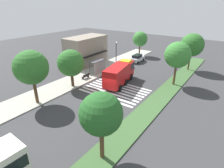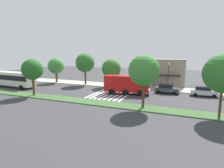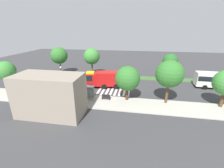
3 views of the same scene
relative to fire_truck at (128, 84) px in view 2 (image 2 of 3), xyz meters
name	(u,v)px [view 2 (image 2 of 3)]	position (x,y,z in m)	size (l,w,h in m)	color
ground_plane	(101,93)	(-5.23, -0.89, -2.02)	(120.00, 120.00, 0.00)	#38383A
sidewalk	(117,85)	(-5.23, 7.50, -1.95)	(60.00, 5.29, 0.14)	#ADA89E
median_strip	(82,101)	(-5.23, -8.13, -1.95)	(60.00, 3.00, 0.14)	#3D6033
crosswalk	(112,94)	(-2.86, -0.89, -2.01)	(6.75, 10.33, 0.01)	silver
fire_truck	(128,84)	(0.00, 0.00, 0.00)	(8.94, 4.06, 3.55)	#B71414
parked_car_west	(15,78)	(-34.44, 3.65, -1.16)	(4.40, 2.12, 1.65)	silver
parked_car_mid	(167,88)	(6.87, 3.66, -1.09)	(4.69, 2.33, 1.83)	#474C51
parked_car_east	(204,91)	(13.40, 3.65, -1.10)	(4.64, 2.10, 1.80)	silver
transit_bus	(13,78)	(-26.50, -3.47, 0.07)	(12.00, 3.22, 3.52)	silver
bus_stop_shelter	(145,80)	(1.91, 6.38, -0.13)	(3.50, 1.40, 2.46)	#4C4C51
bench_near_shelter	(128,85)	(-2.09, 6.37, -1.43)	(1.60, 0.50, 0.90)	black
street_lamp	(168,74)	(6.80, 5.45, 1.50)	(0.36, 0.36, 5.66)	#2D2D30
storefront_building	(164,72)	(5.07, 12.59, 1.16)	(9.82, 5.71, 6.36)	gray
sidewalk_tree_far_west	(56,66)	(-21.76, 5.85, 2.36)	(4.17, 4.17, 6.36)	#513823
sidewalk_tree_west	(85,63)	(-12.88, 5.85, 3.40)	(4.64, 4.64, 7.62)	#513823
sidewalk_tree_center	(111,69)	(-5.91, 5.85, 2.22)	(4.42, 4.42, 6.33)	#47301E
median_tree_far_west	(32,70)	(-15.53, -8.13, 2.82)	(3.78, 3.78, 6.62)	#513823
median_tree_west	(144,71)	(4.84, -8.13, 3.40)	(4.33, 4.33, 7.46)	#513823
median_tree_center	(223,74)	(14.33, -8.13, 3.39)	(4.66, 4.66, 7.60)	#47301E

